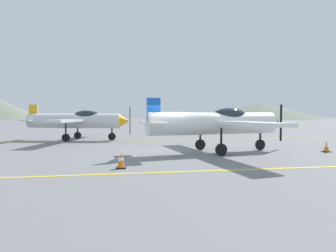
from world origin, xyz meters
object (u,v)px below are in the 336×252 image
(airplane_mid, at_px, (78,120))
(traffic_cone_front, at_px, (326,147))
(traffic_cone_side, at_px, (121,161))
(airplane_near, at_px, (219,122))

(airplane_mid, distance_m, traffic_cone_front, 17.35)
(traffic_cone_front, distance_m, traffic_cone_side, 11.36)
(traffic_cone_front, xyz_separation_m, traffic_cone_side, (-11.01, -2.78, 0.00))
(airplane_mid, xyz_separation_m, traffic_cone_side, (3.64, -11.98, -1.33))
(traffic_cone_side, bearing_deg, airplane_mid, 106.88)
(airplane_mid, xyz_separation_m, traffic_cone_front, (14.65, -9.20, -1.33))
(airplane_near, relative_size, traffic_cone_side, 16.27)
(airplane_near, bearing_deg, airplane_mid, 136.63)
(traffic_cone_front, bearing_deg, airplane_near, 171.45)
(traffic_cone_front, relative_size, traffic_cone_side, 1.00)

